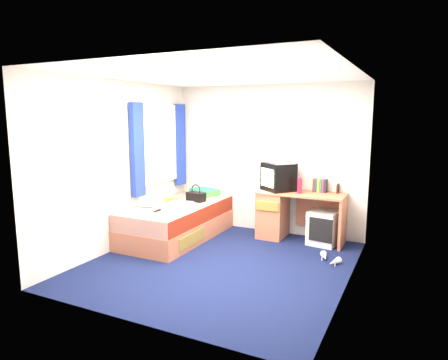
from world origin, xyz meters
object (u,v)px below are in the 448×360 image
at_px(magazine, 172,200).
at_px(remote_control, 157,211).
at_px(crt_tv, 278,177).
at_px(handbag, 196,196).
at_px(storage_cube, 324,228).
at_px(water_bottle, 148,205).
at_px(bed, 178,221).
at_px(white_heels, 329,259).
at_px(pink_water_bottle, 300,186).
at_px(vcr, 279,160).
at_px(aerosol_can, 291,186).
at_px(desk, 284,213).
at_px(colour_swatch_fan, 155,211).
at_px(pillow, 204,192).
at_px(picture_frame, 338,188).
at_px(towel, 180,206).

bearing_deg(magazine, remote_control, -72.47).
distance_m(crt_tv, handbag, 1.35).
distance_m(storage_cube, water_bottle, 2.66).
distance_m(bed, white_heels, 2.38).
height_order(storage_cube, handbag, handbag).
xyz_separation_m(storage_cube, pink_water_bottle, (-0.38, -0.03, 0.60)).
height_order(vcr, white_heels, vcr).
distance_m(aerosol_can, water_bottle, 2.21).
xyz_separation_m(desk, colour_swatch_fan, (-1.54, -1.26, 0.14)).
distance_m(pillow, remote_control, 1.37).
height_order(pink_water_bottle, white_heels, pink_water_bottle).
relative_size(desk, water_bottle, 6.50).
height_order(handbag, magazine, handbag).
bearing_deg(aerosol_can, pillow, 177.00).
bearing_deg(remote_control, vcr, 31.68).
distance_m(pink_water_bottle, white_heels, 1.23).
distance_m(bed, remote_control, 0.60).
height_order(vcr, water_bottle, vcr).
relative_size(desk, storage_cube, 2.56).
distance_m(colour_swatch_fan, remote_control, 0.05).
bearing_deg(magazine, crt_tv, 18.90).
xyz_separation_m(vcr, colour_swatch_fan, (-1.44, -1.26, -0.68)).
xyz_separation_m(pillow, remote_control, (-0.02, -1.37, -0.04)).
bearing_deg(desk, picture_frame, 14.61).
distance_m(pillow, towel, 1.17).
height_order(towel, magazine, towel).
bearing_deg(picture_frame, water_bottle, -151.74).
xyz_separation_m(crt_tv, magazine, (-1.62, -0.55, -0.42)).
bearing_deg(bed, storage_cube, 17.80).
distance_m(towel, colour_swatch_fan, 0.36).
xyz_separation_m(handbag, towel, (0.09, -0.63, -0.02)).
bearing_deg(handbag, desk, 26.82).
bearing_deg(pink_water_bottle, vcr, 166.85).
bearing_deg(bed, picture_frame, 22.47).
xyz_separation_m(aerosol_can, remote_control, (-1.59, -1.29, -0.29)).
distance_m(aerosol_can, handbag, 1.52).
distance_m(towel, remote_control, 0.33).
xyz_separation_m(aerosol_can, white_heels, (0.78, -0.79, -0.80)).
bearing_deg(towel, pillow, 100.94).
xyz_separation_m(pillow, picture_frame, (2.25, 0.10, 0.23)).
bearing_deg(desk, pink_water_bottle, -17.20).
height_order(desk, remote_control, desk).
height_order(towel, remote_control, towel).
bearing_deg(magazine, towel, -46.45).
bearing_deg(aerosol_can, bed, -154.52).
bearing_deg(bed, handbag, 65.00).
distance_m(desk, handbag, 1.42).
bearing_deg(picture_frame, desk, -164.39).
bearing_deg(storage_cube, aerosol_can, -179.11).
distance_m(pillow, storage_cube, 2.15).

